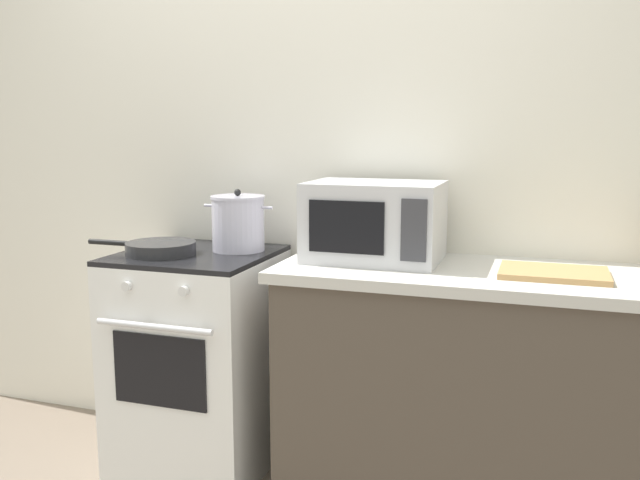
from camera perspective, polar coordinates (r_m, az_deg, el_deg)
back_wall at (r=2.88m, az=4.53°, el=5.94°), size 4.40×0.10×2.50m
lower_cabinet_right at (r=2.63m, az=15.46°, el=-12.87°), size 1.64×0.56×0.88m
countertop_right at (r=2.50m, az=15.92°, el=-3.05°), size 1.70×0.60×0.04m
stove at (r=2.93m, az=-10.13°, el=-9.91°), size 0.60×0.64×0.92m
stock_pot at (r=2.82m, az=-6.88°, el=1.42°), size 0.31×0.22×0.26m
frying_pan at (r=2.80m, az=-13.30°, el=-0.67°), size 0.48×0.28×0.05m
microwave at (r=2.60m, az=4.61°, el=1.57°), size 0.50×0.37×0.30m
cutting_board at (r=2.47m, az=19.01°, el=-2.62°), size 0.36×0.26×0.02m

